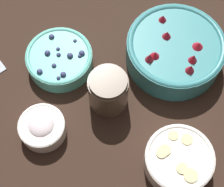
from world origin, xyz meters
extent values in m
plane|color=black|center=(0.00, 0.00, 0.00)|extent=(4.00, 4.00, 0.00)
cylinder|color=teal|center=(0.11, 0.19, 0.04)|extent=(0.25, 0.25, 0.07)
torus|color=teal|center=(0.11, 0.19, 0.07)|extent=(0.25, 0.25, 0.02)
cylinder|color=#B21928|center=(0.11, 0.19, 0.06)|extent=(0.20, 0.20, 0.02)
cone|color=#B21928|center=(0.09, 0.13, 0.08)|extent=(0.04, 0.04, 0.02)
cone|color=#B21928|center=(0.18, 0.15, 0.08)|extent=(0.04, 0.04, 0.03)
cone|color=#B21928|center=(0.08, 0.11, 0.08)|extent=(0.03, 0.03, 0.03)
cone|color=#B21928|center=(0.04, 0.23, 0.08)|extent=(0.03, 0.03, 0.02)
cone|color=#B21928|center=(0.17, 0.17, 0.08)|extent=(0.03, 0.03, 0.03)
cone|color=#B21928|center=(0.08, 0.20, 0.08)|extent=(0.04, 0.04, 0.03)
cone|color=#B21928|center=(0.16, 0.22, 0.08)|extent=(0.04, 0.04, 0.02)
cylinder|color=#56B7A8|center=(-0.12, 0.00, 0.02)|extent=(0.17, 0.17, 0.05)
torus|color=#56B7A8|center=(-0.12, 0.00, 0.04)|extent=(0.17, 0.17, 0.01)
cylinder|color=navy|center=(-0.12, 0.00, 0.04)|extent=(0.14, 0.14, 0.01)
sphere|color=navy|center=(-0.09, 0.01, 0.05)|extent=(0.02, 0.02, 0.02)
sphere|color=navy|center=(-0.12, -0.07, 0.05)|extent=(0.02, 0.02, 0.02)
sphere|color=navy|center=(-0.14, -0.01, 0.05)|extent=(0.02, 0.02, 0.02)
sphere|color=navy|center=(-0.17, 0.03, 0.05)|extent=(0.02, 0.02, 0.02)
sphere|color=navy|center=(-0.11, -0.03, 0.05)|extent=(0.01, 0.01, 0.01)
sphere|color=navy|center=(-0.07, 0.03, 0.05)|extent=(0.01, 0.01, 0.01)
sphere|color=navy|center=(-0.13, 0.01, 0.05)|extent=(0.01, 0.01, 0.01)
sphere|color=navy|center=(-0.12, 0.00, 0.05)|extent=(0.01, 0.01, 0.01)
sphere|color=navy|center=(-0.11, 0.06, 0.05)|extent=(0.01, 0.01, 0.01)
sphere|color=navy|center=(-0.07, -0.04, 0.05)|extent=(0.02, 0.02, 0.02)
sphere|color=navy|center=(-0.07, 0.04, 0.05)|extent=(0.02, 0.02, 0.02)
sphere|color=navy|center=(-0.08, -0.05, 0.05)|extent=(0.01, 0.01, 0.01)
cylinder|color=white|center=(0.27, -0.04, 0.03)|extent=(0.16, 0.16, 0.05)
torus|color=white|center=(0.27, -0.04, 0.05)|extent=(0.16, 0.16, 0.01)
cylinder|color=beige|center=(0.27, -0.04, 0.04)|extent=(0.13, 0.13, 0.02)
cylinder|color=beige|center=(0.26, 0.00, 0.05)|extent=(0.03, 0.03, 0.00)
cylinder|color=beige|center=(0.23, -0.01, 0.05)|extent=(0.02, 0.02, 0.01)
cylinder|color=beige|center=(0.24, -0.05, 0.06)|extent=(0.03, 0.03, 0.01)
cylinder|color=beige|center=(0.32, -0.07, 0.05)|extent=(0.03, 0.03, 0.01)
cylinder|color=beige|center=(0.29, -0.06, 0.06)|extent=(0.03, 0.03, 0.01)
cylinder|color=beige|center=(0.24, -0.06, 0.06)|extent=(0.03, 0.03, 0.01)
cylinder|color=white|center=(-0.03, -0.17, 0.02)|extent=(0.11, 0.11, 0.04)
torus|color=white|center=(-0.03, -0.17, 0.04)|extent=(0.11, 0.11, 0.01)
cylinder|color=silver|center=(-0.03, -0.17, 0.04)|extent=(0.09, 0.09, 0.01)
ellipsoid|color=silver|center=(-0.03, -0.17, 0.04)|extent=(0.06, 0.06, 0.03)
cylinder|color=brown|center=(0.05, -0.01, 0.05)|extent=(0.10, 0.10, 0.10)
cylinder|color=#3D2316|center=(0.05, -0.01, 0.04)|extent=(0.08, 0.08, 0.07)
cylinder|color=brown|center=(0.05, -0.01, 0.10)|extent=(0.09, 0.09, 0.01)
camera|label=1|loc=(0.29, -0.32, 0.87)|focal=60.00mm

